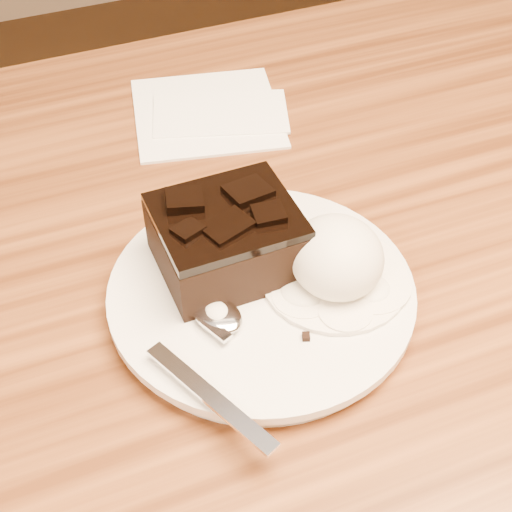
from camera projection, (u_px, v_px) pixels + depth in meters
name	position (u px, v px, depth m)	size (l,w,h in m)	color
plate	(261.00, 296.00, 0.55)	(0.22, 0.22, 0.02)	white
brownie	(227.00, 242.00, 0.54)	(0.10, 0.08, 0.04)	black
ice_cream_scoop	(337.00, 257.00, 0.53)	(0.06, 0.07, 0.05)	silver
melt_puddle	(334.00, 279.00, 0.55)	(0.10, 0.10, 0.00)	white
spoon	(217.00, 316.00, 0.52)	(0.03, 0.16, 0.01)	silver
napkin	(207.00, 112.00, 0.72)	(0.13, 0.13, 0.01)	white
crumb_a	(306.00, 337.00, 0.51)	(0.01, 0.01, 0.00)	black
crumb_b	(309.00, 275.00, 0.55)	(0.01, 0.01, 0.00)	black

